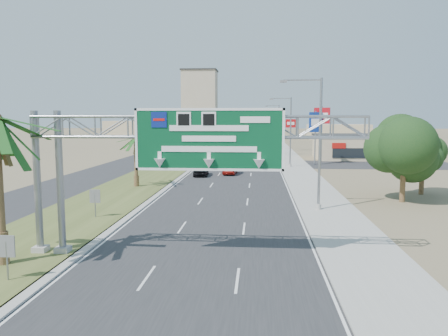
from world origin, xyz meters
The scene contains 29 objects.
road centered at (0.00, 110.00, 0.01)m, with size 12.00×300.00×0.02m, color #28282B.
sidewalk_right centered at (8.50, 110.00, 0.05)m, with size 4.00×300.00×0.10m, color #9E9B93.
median_grass centered at (-10.00, 110.00, 0.06)m, with size 7.00×300.00×0.12m, color #485324.
opposing_road centered at (-17.00, 110.00, 0.01)m, with size 8.00×300.00×0.02m, color #28282B.
sign_gantry centered at (-1.06, 9.93, 6.06)m, with size 16.75×1.24×7.50m.
palm_row_b centered at (-9.50, 32.00, 4.90)m, with size 3.99×3.99×5.95m.
palm_row_c centered at (-9.50, 48.00, 5.66)m, with size 3.99×3.99×6.75m.
palm_row_d centered at (-9.50, 66.00, 4.42)m, with size 3.99×3.99×5.45m.
palm_row_e centered at (-9.50, 85.00, 5.09)m, with size 3.99×3.99×6.15m.
palm_row_f centered at (-9.50, 110.00, 4.71)m, with size 3.99×3.99×5.75m.
streetlight_near centered at (7.30, 22.00, 4.69)m, with size 3.27×0.44×10.00m.
streetlight_mid centered at (7.30, 52.00, 4.69)m, with size 3.27×0.44×10.00m.
streetlight_far centered at (7.30, 88.00, 4.69)m, with size 3.27×0.44×10.00m.
signal_mast centered at (5.17, 71.97, 4.85)m, with size 10.28×0.71×8.00m.
store_building centered at (22.00, 66.00, 2.00)m, with size 18.00×10.00×4.00m, color tan.
oak_near centered at (15.00, 26.00, 4.53)m, with size 4.50×4.50×6.80m.
oak_far centered at (18.00, 30.00, 3.82)m, with size 3.50×3.50×5.60m.
median_signback_a centered at (-7.80, 6.00, 1.45)m, with size 0.75×0.08×2.08m.
median_signback_b centered at (-8.50, 18.00, 1.45)m, with size 0.75×0.08×2.08m.
tower_distant centered at (-32.00, 250.00, 17.50)m, with size 20.00×16.00×35.00m, color tan.
building_distant_left centered at (-45.00, 160.00, 3.00)m, with size 24.00×14.00×6.00m, color tan.
building_distant_right centered at (30.00, 140.00, 2.50)m, with size 20.00×12.00×5.00m, color tan.
car_left_lane centered at (-4.10, 41.48, 0.74)m, with size 1.75×4.36×1.48m, color black.
car_mid_lane centered at (-0.60, 43.27, 0.70)m, with size 1.48×4.23×1.39m, color maroon.
car_right_lane centered at (3.72, 69.08, 0.66)m, with size 2.21×4.79×1.33m, color gray.
car_far centered at (-4.39, 82.12, 0.71)m, with size 1.99×4.90×1.42m, color black.
pole_sign_red_near centered at (12.49, 56.15, 6.93)m, with size 2.35×1.15×8.83m.
pole_sign_blue centered at (11.47, 55.58, 6.10)m, with size 2.01×0.76×8.15m.
pole_sign_red_far centered at (9.86, 84.17, 5.49)m, with size 2.20×0.35×7.04m.
Camera 1 is at (2.84, -11.27, 7.01)m, focal length 35.00 mm.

